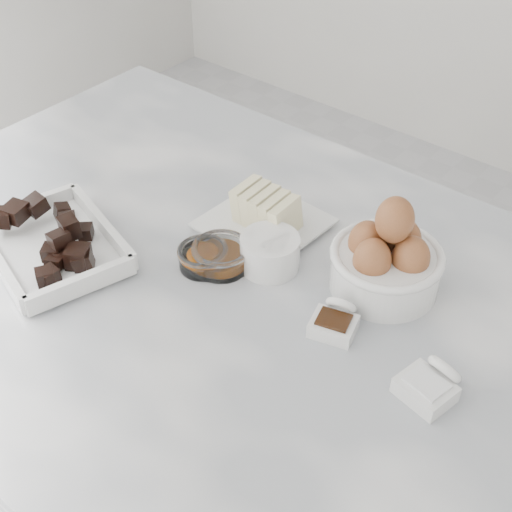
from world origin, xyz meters
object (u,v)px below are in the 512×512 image
at_px(zest_bowl, 203,257).
at_px(salt_spoon, 430,384).
at_px(butter_plate, 262,215).
at_px(honey_bowl, 221,256).
at_px(egg_bowl, 387,259).
at_px(chocolate_dish, 52,242).
at_px(vanilla_spoon, 335,320).
at_px(sugar_ramekin, 270,251).

xyz_separation_m(zest_bowl, salt_spoon, (0.36, -0.00, -0.00)).
xyz_separation_m(butter_plate, honey_bowl, (0.01, -0.10, -0.01)).
distance_m(egg_bowl, salt_spoon, 0.19).
height_order(chocolate_dish, zest_bowl, chocolate_dish).
distance_m(butter_plate, vanilla_spoon, 0.23).
height_order(chocolate_dish, salt_spoon, chocolate_dish).
bearing_deg(egg_bowl, zest_bowl, -150.44).
relative_size(zest_bowl, salt_spoon, 0.86).
bearing_deg(zest_bowl, sugar_ramekin, 39.01).
bearing_deg(chocolate_dish, honey_bowl, 33.37).
distance_m(butter_plate, honey_bowl, 0.11).
height_order(butter_plate, sugar_ramekin, butter_plate).
distance_m(chocolate_dish, honey_bowl, 0.24).
height_order(chocolate_dish, egg_bowl, egg_bowl).
height_order(chocolate_dish, sugar_ramekin, chocolate_dish).
bearing_deg(honey_bowl, chocolate_dish, -146.63).
bearing_deg(butter_plate, chocolate_dish, -129.05).
bearing_deg(butter_plate, honey_bowl, -84.64).
distance_m(egg_bowl, zest_bowl, 0.25).
height_order(sugar_ramekin, egg_bowl, egg_bowl).
xyz_separation_m(egg_bowl, vanilla_spoon, (-0.01, -0.11, -0.03)).
bearing_deg(egg_bowl, vanilla_spoon, -92.96).
xyz_separation_m(sugar_ramekin, salt_spoon, (0.29, -0.06, -0.01)).
height_order(honey_bowl, salt_spoon, salt_spoon).
bearing_deg(honey_bowl, zest_bowl, -139.21).
bearing_deg(vanilla_spoon, egg_bowl, 87.04).
bearing_deg(egg_bowl, salt_spoon, -42.36).
bearing_deg(sugar_ramekin, vanilla_spoon, -17.22).
xyz_separation_m(egg_bowl, salt_spoon, (0.14, -0.13, -0.03)).
bearing_deg(zest_bowl, honey_bowl, 40.79).
distance_m(chocolate_dish, salt_spoon, 0.56).
bearing_deg(butter_plate, egg_bowl, 0.88).
height_order(egg_bowl, vanilla_spoon, egg_bowl).
distance_m(butter_plate, egg_bowl, 0.21).
bearing_deg(honey_bowl, salt_spoon, -3.23).
bearing_deg(salt_spoon, butter_plate, 160.49).
relative_size(zest_bowl, vanilla_spoon, 0.91).
relative_size(sugar_ramekin, egg_bowl, 0.55).
height_order(butter_plate, zest_bowl, butter_plate).
xyz_separation_m(chocolate_dish, vanilla_spoon, (0.40, 0.13, -0.01)).
bearing_deg(zest_bowl, chocolate_dish, -147.50).
bearing_deg(vanilla_spoon, honey_bowl, 179.60).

